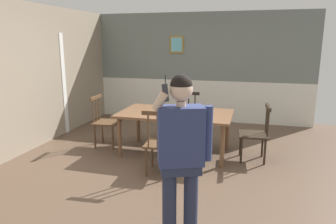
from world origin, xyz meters
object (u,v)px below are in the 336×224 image
at_px(dining_table, 175,116).
at_px(chair_at_table_head, 105,121).
at_px(chair_near_window, 187,115).
at_px(chair_opposite_corner, 160,143).
at_px(chair_by_doorway, 255,133).
at_px(person_figure, 181,148).

xyz_separation_m(dining_table, chair_at_table_head, (-1.35, 0.00, -0.19)).
xyz_separation_m(chair_near_window, chair_opposite_corner, (-0.01, -1.87, 0.02)).
height_order(dining_table, chair_by_doorway, chair_by_doorway).
height_order(dining_table, person_figure, person_figure).
height_order(dining_table, chair_at_table_head, chair_at_table_head).
bearing_deg(chair_near_window, dining_table, 90.94).
relative_size(chair_near_window, chair_at_table_head, 0.97).
relative_size(chair_opposite_corner, person_figure, 0.60).
relative_size(dining_table, chair_near_window, 2.10).
relative_size(chair_near_window, chair_opposite_corner, 0.93).
bearing_deg(chair_opposite_corner, chair_at_table_head, 141.14).
height_order(chair_near_window, chair_by_doorway, chair_by_doorway).
relative_size(dining_table, chair_at_table_head, 2.03).
bearing_deg(person_figure, chair_at_table_head, -71.37).
height_order(chair_opposite_corner, person_figure, person_figure).
distance_m(dining_table, chair_at_table_head, 1.37).
relative_size(chair_near_window, chair_by_doorway, 0.99).
relative_size(chair_near_window, person_figure, 0.56).
bearing_deg(chair_near_window, chair_opposite_corner, 91.05).
height_order(chair_by_doorway, chair_opposite_corner, chair_opposite_corner).
bearing_deg(chair_at_table_head, dining_table, 86.34).
xyz_separation_m(chair_near_window, person_figure, (0.64, -3.31, 0.49)).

